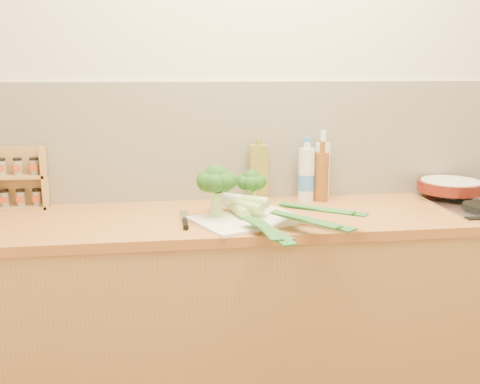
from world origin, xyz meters
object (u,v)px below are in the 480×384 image
Objects in this scene: chefs_knife at (185,222)px; skillet at (451,186)px; spice_rack at (20,182)px; chopping_board at (247,219)px.

chefs_knife is 1.27m from skillet.
chefs_knife is 1.06× the size of spice_rack.
spice_rack is at bearing 167.87° from skillet.
chefs_knife is at bearing 156.75° from chopping_board.
spice_rack is (-1.95, 0.11, 0.05)m from skillet.
skillet is at bearing 10.52° from chefs_knife.
skillet reaches higher than chefs_knife.
skillet reaches higher than chopping_board.
chopping_board is 0.92× the size of skillet.
skillet is 1.62× the size of spice_rack.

